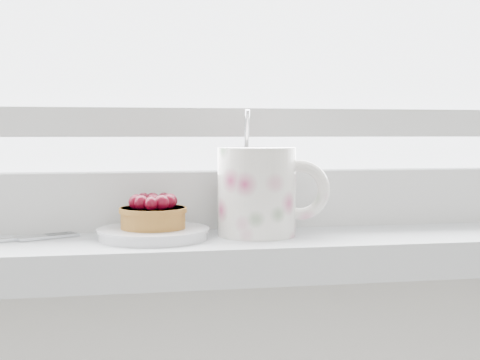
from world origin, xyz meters
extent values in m
cube|color=silver|center=(0.00, 1.90, 0.92)|extent=(1.60, 0.20, 0.04)
cube|color=silver|center=(0.00, 1.97, 0.97)|extent=(1.30, 0.05, 0.07)
cube|color=silver|center=(0.00, 1.97, 1.07)|extent=(1.30, 0.04, 0.04)
cylinder|color=silver|center=(-0.05, 1.88, 0.95)|extent=(0.12, 0.12, 0.01)
cylinder|color=brown|center=(-0.05, 1.88, 0.96)|extent=(0.07, 0.07, 0.02)
cylinder|color=brown|center=(-0.05, 1.88, 0.97)|extent=(0.07, 0.07, 0.01)
sphere|color=#41000C|center=(-0.05, 1.88, 0.98)|extent=(0.02, 0.02, 0.02)
sphere|color=#41000C|center=(-0.03, 1.89, 0.98)|extent=(0.02, 0.02, 0.02)
sphere|color=#41000C|center=(-0.04, 1.90, 0.98)|extent=(0.02, 0.02, 0.02)
sphere|color=#41000C|center=(-0.05, 1.90, 0.98)|extent=(0.02, 0.02, 0.02)
sphere|color=#41000C|center=(-0.06, 1.90, 0.98)|extent=(0.02, 0.02, 0.02)
sphere|color=#41000C|center=(-0.07, 1.89, 0.98)|extent=(0.02, 0.02, 0.02)
sphere|color=#41000C|center=(-0.07, 1.88, 0.98)|extent=(0.02, 0.02, 0.02)
sphere|color=#41000C|center=(-0.07, 1.87, 0.98)|extent=(0.02, 0.02, 0.02)
sphere|color=#41000C|center=(-0.06, 1.86, 0.98)|extent=(0.01, 0.01, 0.01)
sphere|color=#41000C|center=(-0.04, 1.87, 0.98)|extent=(0.02, 0.02, 0.02)
sphere|color=#41000C|center=(-0.04, 1.88, 0.98)|extent=(0.02, 0.02, 0.02)
cylinder|color=silver|center=(0.06, 1.89, 0.99)|extent=(0.11, 0.11, 0.10)
cylinder|color=black|center=(0.06, 1.89, 1.04)|extent=(0.08, 0.08, 0.01)
torus|color=silver|center=(0.11, 1.88, 0.99)|extent=(0.07, 0.03, 0.07)
cylinder|color=silver|center=(0.06, 1.91, 1.05)|extent=(0.01, 0.03, 0.06)
cube|color=silver|center=(-0.21, 1.90, 0.94)|extent=(0.02, 0.02, 0.00)
cube|color=silver|center=(-0.19, 1.91, 0.94)|extent=(0.04, 0.04, 0.00)
cube|color=silver|center=(-0.15, 1.91, 0.94)|extent=(0.04, 0.02, 0.00)
cube|color=silver|center=(-0.15, 1.92, 0.94)|extent=(0.04, 0.02, 0.00)
cube|color=silver|center=(-0.16, 1.92, 0.94)|extent=(0.04, 0.02, 0.00)
cube|color=silver|center=(-0.16, 1.93, 0.94)|extent=(0.04, 0.02, 0.00)
camera|label=1|loc=(-0.09, 1.15, 1.06)|focal=50.00mm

